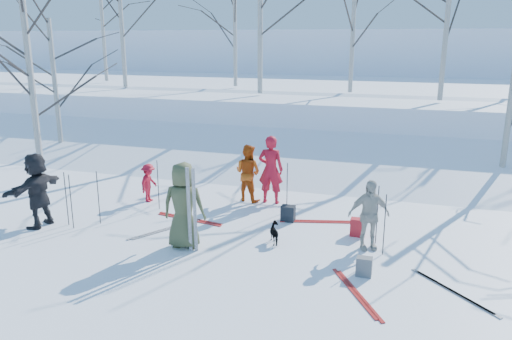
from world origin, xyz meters
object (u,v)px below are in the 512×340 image
(skier_olive_center, at_px, (184,205))
(skier_redor_behind, at_px, (248,173))
(skier_cream_east, at_px, (369,215))
(dog, at_px, (276,233))
(backpack_grey, at_px, (364,267))
(skier_grey_west, at_px, (37,190))
(backpack_red, at_px, (357,227))
(skier_red_seated, at_px, (149,183))
(skier_red_north, at_px, (271,170))
(backpack_dark, at_px, (288,213))

(skier_olive_center, height_order, skier_redor_behind, skier_olive_center)
(skier_cream_east, bearing_deg, dog, 165.07)
(backpack_grey, bearing_deg, skier_cream_east, 93.22)
(backpack_grey, bearing_deg, skier_grey_west, 178.01)
(skier_grey_west, distance_m, dog, 5.84)
(skier_grey_west, height_order, backpack_red, skier_grey_west)
(skier_red_seated, distance_m, skier_grey_west, 2.98)
(skier_red_north, distance_m, skier_red_seated, 3.43)
(backpack_grey, distance_m, backpack_dark, 3.25)
(backpack_red, bearing_deg, skier_red_north, 146.59)
(skier_red_seated, distance_m, skier_cream_east, 6.33)
(skier_olive_center, height_order, skier_grey_west, skier_olive_center)
(skier_grey_west, relative_size, backpack_red, 4.35)
(skier_cream_east, distance_m, backpack_dark, 2.41)
(skier_grey_west, bearing_deg, backpack_dark, 115.16)
(skier_red_seated, relative_size, dog, 1.99)
(skier_redor_behind, distance_m, backpack_red, 3.73)
(skier_grey_west, height_order, backpack_grey, skier_grey_west)
(skier_grey_west, height_order, dog, skier_grey_west)
(skier_red_seated, bearing_deg, dog, -112.01)
(skier_olive_center, xyz_separation_m, backpack_dark, (1.77, 2.23, -0.75))
(skier_olive_center, relative_size, dog, 3.53)
(skier_grey_west, xyz_separation_m, dog, (5.75, 0.76, -0.69))
(skier_olive_center, xyz_separation_m, skier_red_north, (0.94, 3.50, -0.00))
(skier_redor_behind, xyz_separation_m, backpack_grey, (3.62, -3.71, -0.62))
(skier_redor_behind, relative_size, skier_red_seated, 1.50)
(skier_red_north, height_order, dog, skier_red_north)
(skier_red_north, height_order, skier_grey_west, skier_red_north)
(skier_cream_east, distance_m, skier_grey_west, 7.80)
(skier_grey_west, bearing_deg, backpack_red, 107.25)
(skier_olive_center, bearing_deg, skier_red_north, -113.33)
(skier_redor_behind, bearing_deg, skier_olive_center, 100.38)
(skier_redor_behind, distance_m, skier_grey_west, 5.41)
(skier_grey_west, bearing_deg, skier_redor_behind, 133.66)
(skier_red_north, relative_size, backpack_red, 4.53)
(skier_olive_center, relative_size, backpack_grey, 5.02)
(skier_red_seated, xyz_separation_m, backpack_grey, (6.24, -2.78, -0.35))
(backpack_grey, bearing_deg, backpack_red, 100.27)
(skier_red_seated, relative_size, skier_grey_west, 0.59)
(skier_redor_behind, distance_m, backpack_dark, 2.05)
(skier_cream_east, distance_m, dog, 2.07)
(skier_olive_center, height_order, backpack_dark, skier_olive_center)
(skier_olive_center, xyz_separation_m, skier_cream_east, (3.83, 1.13, -0.18))
(skier_grey_west, xyz_separation_m, backpack_red, (7.44, 1.73, -0.70))
(skier_olive_center, height_order, skier_cream_east, skier_olive_center)
(skier_redor_behind, xyz_separation_m, dog, (1.57, -2.68, -0.58))
(dog, distance_m, backpack_dark, 1.42)
(dog, distance_m, backpack_grey, 2.30)
(backpack_red, bearing_deg, backpack_grey, -79.73)
(skier_cream_east, relative_size, dog, 2.87)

